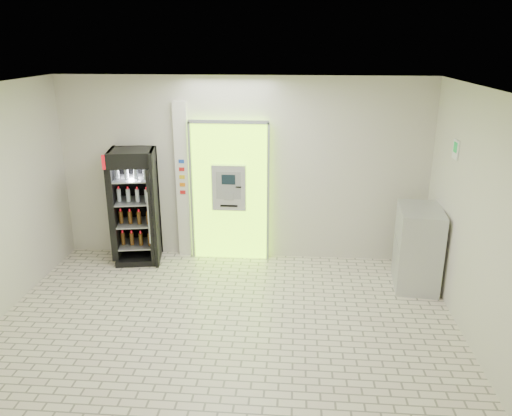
# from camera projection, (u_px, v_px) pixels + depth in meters

# --- Properties ---
(ground) EXTENTS (6.00, 6.00, 0.00)m
(ground) POSITION_uv_depth(u_px,v_px,m) (223.00, 336.00, 6.23)
(ground) COLOR beige
(ground) RESTS_ON ground
(room_shell) EXTENTS (6.00, 6.00, 6.00)m
(room_shell) POSITION_uv_depth(u_px,v_px,m) (219.00, 195.00, 5.64)
(room_shell) COLOR beige
(room_shell) RESTS_ON ground
(atm_assembly) EXTENTS (1.30, 0.24, 2.33)m
(atm_assembly) POSITION_uv_depth(u_px,v_px,m) (230.00, 191.00, 8.15)
(atm_assembly) COLOR #92EE15
(atm_assembly) RESTS_ON ground
(pillar) EXTENTS (0.22, 0.11, 2.60)m
(pillar) POSITION_uv_depth(u_px,v_px,m) (183.00, 181.00, 8.20)
(pillar) COLOR silver
(pillar) RESTS_ON ground
(beverage_cooler) EXTENTS (0.81, 0.76, 1.88)m
(beverage_cooler) POSITION_uv_depth(u_px,v_px,m) (136.00, 208.00, 8.13)
(beverage_cooler) COLOR black
(beverage_cooler) RESTS_ON ground
(steel_cabinet) EXTENTS (0.69, 0.96, 1.20)m
(steel_cabinet) POSITION_uv_depth(u_px,v_px,m) (418.00, 247.00, 7.36)
(steel_cabinet) COLOR #B6B8BE
(steel_cabinet) RESTS_ON ground
(exit_sign) EXTENTS (0.02, 0.22, 0.26)m
(exit_sign) POSITION_uv_depth(u_px,v_px,m) (456.00, 149.00, 6.65)
(exit_sign) COLOR white
(exit_sign) RESTS_ON room_shell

